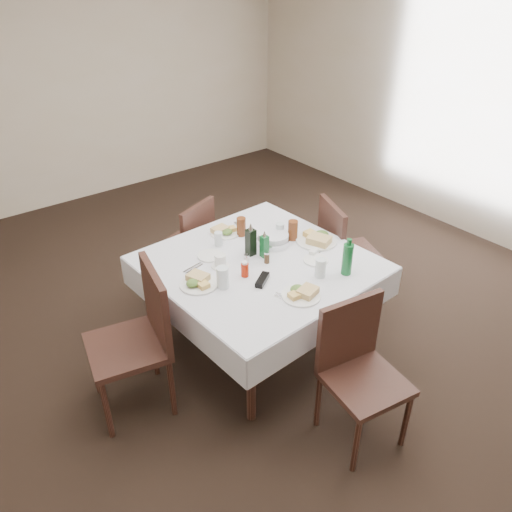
% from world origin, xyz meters
% --- Properties ---
extents(ground_plane, '(7.00, 7.00, 0.00)m').
position_xyz_m(ground_plane, '(0.00, 0.00, 0.00)').
color(ground_plane, black).
extents(room_shell, '(6.04, 7.04, 2.80)m').
position_xyz_m(room_shell, '(0.00, 0.00, 1.71)').
color(room_shell, '#C7B394').
rests_on(room_shell, ground).
extents(dining_table, '(1.48, 1.48, 0.76)m').
position_xyz_m(dining_table, '(0.04, -0.03, 0.69)').
color(dining_table, black).
rests_on(dining_table, ground).
extents(chair_north, '(0.54, 0.54, 0.89)m').
position_xyz_m(chair_north, '(0.02, 0.89, 0.51)').
color(chair_north, black).
rests_on(chair_north, ground).
extents(chair_south, '(0.50, 0.50, 0.93)m').
position_xyz_m(chair_south, '(0.03, -1.00, 0.53)').
color(chair_south, black).
rests_on(chair_south, ground).
extents(chair_east, '(0.58, 0.58, 0.95)m').
position_xyz_m(chair_east, '(0.93, -0.01, 0.54)').
color(chair_east, black).
rests_on(chair_east, ground).
extents(chair_west, '(0.57, 0.57, 1.01)m').
position_xyz_m(chair_west, '(-0.88, 0.00, 0.58)').
color(chair_west, black).
rests_on(chair_west, ground).
extents(meal_north, '(0.24, 0.24, 0.05)m').
position_xyz_m(meal_north, '(0.09, 0.46, 0.78)').
color(meal_north, white).
rests_on(meal_north, dining_table).
extents(meal_south, '(0.25, 0.25, 0.05)m').
position_xyz_m(meal_south, '(0.00, -0.52, 0.78)').
color(meal_south, white).
rests_on(meal_south, dining_table).
extents(meal_east, '(0.31, 0.31, 0.07)m').
position_xyz_m(meal_east, '(0.57, -0.08, 0.79)').
color(meal_east, white).
rests_on(meal_east, dining_table).
extents(meal_west, '(0.25, 0.25, 0.06)m').
position_xyz_m(meal_west, '(-0.45, -0.00, 0.78)').
color(meal_west, white).
rests_on(meal_west, dining_table).
extents(side_plate_a, '(0.18, 0.18, 0.01)m').
position_xyz_m(side_plate_a, '(-0.19, 0.24, 0.77)').
color(side_plate_a, white).
rests_on(side_plate_a, dining_table).
extents(side_plate_b, '(0.17, 0.17, 0.01)m').
position_xyz_m(side_plate_b, '(0.37, -0.27, 0.77)').
color(side_plate_b, white).
rests_on(side_plate_b, dining_table).
extents(water_n, '(0.06, 0.06, 0.11)m').
position_xyz_m(water_n, '(-0.05, 0.33, 0.82)').
color(water_n, silver).
rests_on(water_n, dining_table).
extents(water_s, '(0.07, 0.07, 0.13)m').
position_xyz_m(water_s, '(0.25, -0.43, 0.83)').
color(water_s, silver).
rests_on(water_s, dining_table).
extents(water_e, '(0.06, 0.06, 0.12)m').
position_xyz_m(water_e, '(0.39, 0.15, 0.82)').
color(water_e, silver).
rests_on(water_e, dining_table).
extents(water_w, '(0.08, 0.08, 0.15)m').
position_xyz_m(water_w, '(-0.33, -0.13, 0.84)').
color(water_w, silver).
rests_on(water_w, dining_table).
extents(iced_tea_a, '(0.07, 0.07, 0.15)m').
position_xyz_m(iced_tea_a, '(0.18, 0.36, 0.84)').
color(iced_tea_a, brown).
rests_on(iced_tea_a, dining_table).
extents(iced_tea_b, '(0.07, 0.07, 0.15)m').
position_xyz_m(iced_tea_b, '(0.45, 0.07, 0.84)').
color(iced_tea_b, brown).
rests_on(iced_tea_b, dining_table).
extents(bread_basket, '(0.24, 0.24, 0.08)m').
position_xyz_m(bread_basket, '(0.29, 0.11, 0.80)').
color(bread_basket, silver).
rests_on(bread_basket, dining_table).
extents(oil_cruet_dark, '(0.06, 0.06, 0.25)m').
position_xyz_m(oil_cruet_dark, '(0.06, 0.09, 0.87)').
color(oil_cruet_dark, black).
rests_on(oil_cruet_dark, dining_table).
extents(oil_cruet_green, '(0.05, 0.05, 0.21)m').
position_xyz_m(oil_cruet_green, '(0.12, 0.01, 0.85)').
color(oil_cruet_green, '#15602B').
rests_on(oil_cruet_green, dining_table).
extents(ketchup_bottle, '(0.05, 0.05, 0.11)m').
position_xyz_m(ketchup_bottle, '(-0.14, -0.11, 0.81)').
color(ketchup_bottle, '#AF1B04').
rests_on(ketchup_bottle, dining_table).
extents(salt_shaker, '(0.04, 0.04, 0.09)m').
position_xyz_m(salt_shaker, '(-0.05, -0.01, 0.81)').
color(salt_shaker, white).
rests_on(salt_shaker, dining_table).
extents(pepper_shaker, '(0.04, 0.04, 0.09)m').
position_xyz_m(pepper_shaker, '(0.08, -0.07, 0.81)').
color(pepper_shaker, '#46321C').
rests_on(pepper_shaker, dining_table).
extents(coffee_mug, '(0.13, 0.13, 0.09)m').
position_xyz_m(coffee_mug, '(-0.20, 0.09, 0.80)').
color(coffee_mug, white).
rests_on(coffee_mug, dining_table).
extents(sunglasses, '(0.16, 0.13, 0.03)m').
position_xyz_m(sunglasses, '(-0.10, -0.24, 0.78)').
color(sunglasses, black).
rests_on(sunglasses, dining_table).
extents(green_bottle, '(0.07, 0.07, 0.27)m').
position_xyz_m(green_bottle, '(0.42, -0.51, 0.88)').
color(green_bottle, '#15602B').
rests_on(green_bottle, dining_table).
extents(sugar_caddy, '(0.09, 0.07, 0.04)m').
position_xyz_m(sugar_caddy, '(0.42, -0.19, 0.78)').
color(sugar_caddy, white).
rests_on(sugar_caddy, dining_table).
extents(cutlery_n, '(0.10, 0.20, 0.01)m').
position_xyz_m(cutlery_n, '(0.25, 0.46, 0.77)').
color(cutlery_n, silver).
rests_on(cutlery_n, dining_table).
extents(cutlery_s, '(0.08, 0.16, 0.01)m').
position_xyz_m(cutlery_s, '(-0.10, -0.48, 0.77)').
color(cutlery_s, silver).
rests_on(cutlery_s, dining_table).
extents(cutlery_e, '(0.16, 0.08, 0.01)m').
position_xyz_m(cutlery_e, '(0.52, -0.18, 0.77)').
color(cutlery_e, silver).
rests_on(cutlery_e, dining_table).
extents(cutlery_w, '(0.16, 0.07, 0.01)m').
position_xyz_m(cutlery_w, '(-0.37, 0.18, 0.77)').
color(cutlery_w, silver).
rests_on(cutlery_w, dining_table).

